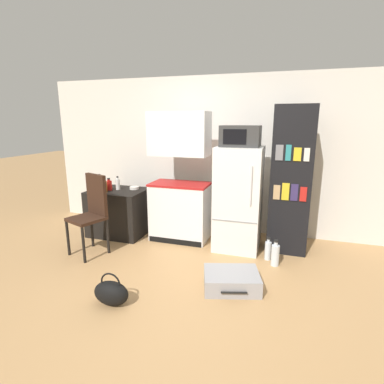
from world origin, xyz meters
TOP-DOWN VIEW (x-y plane):
  - ground_plane at (0.00, 0.00)m, footprint 24.00×24.00m
  - wall_back at (0.20, 2.00)m, footprint 6.40×0.10m
  - side_table at (-1.48, 1.27)m, footprint 0.84×0.67m
  - kitchen_hutch at (-0.49, 1.36)m, footprint 0.85×0.49m
  - refrigerator at (0.38, 1.30)m, footprint 0.61×0.63m
  - microwave at (0.38, 1.30)m, footprint 0.50×0.42m
  - bookshelf at (1.04, 1.41)m, footprint 0.51×0.39m
  - bottle_amber_beer at (-1.59, 1.07)m, footprint 0.09×0.09m
  - bottle_milk_white at (-1.49, 1.29)m, footprint 0.06×0.06m
  - bottle_green_tall at (-1.69, 1.11)m, footprint 0.08×0.08m
  - bottle_ketchup_red at (-1.60, 1.22)m, footprint 0.09×0.09m
  - bowl at (-1.26, 1.39)m, footprint 0.14×0.14m
  - chair at (-1.44, 0.56)m, footprint 0.52×0.52m
  - suitcase_large_flat at (0.50, 0.21)m, footprint 0.68×0.58m
  - handbag at (-0.56, -0.44)m, footprint 0.36×0.20m
  - water_bottle_front at (0.82, 1.02)m, footprint 0.08×0.08m
  - water_bottle_middle at (0.92, 0.88)m, footprint 0.10×0.10m

SIDE VIEW (x-z plane):
  - ground_plane at x=0.00m, z-range 0.00..0.00m
  - suitcase_large_flat at x=0.50m, z-range 0.00..0.18m
  - handbag at x=-0.56m, z-range -0.04..0.29m
  - water_bottle_front at x=0.82m, z-range -0.02..0.28m
  - water_bottle_middle at x=0.92m, z-range -0.03..0.31m
  - side_table at x=-1.48m, z-range 0.00..0.71m
  - chair at x=-1.44m, z-range 0.09..1.15m
  - refrigerator at x=0.38m, z-range 0.00..1.42m
  - bowl at x=-1.26m, z-range 0.71..0.75m
  - bottle_ketchup_red at x=-1.60m, z-range 0.69..0.88m
  - bottle_amber_beer at x=-1.59m, z-range 0.69..0.90m
  - bottle_milk_white at x=-1.49m, z-range 0.69..0.90m
  - bottle_green_tall at x=-1.69m, z-range 0.69..0.95m
  - kitchen_hutch at x=-0.49m, z-range -0.08..1.80m
  - bookshelf at x=1.04m, z-range 0.00..1.95m
  - wall_back at x=0.20m, z-range 0.00..2.42m
  - microwave at x=0.38m, z-range 1.42..1.69m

